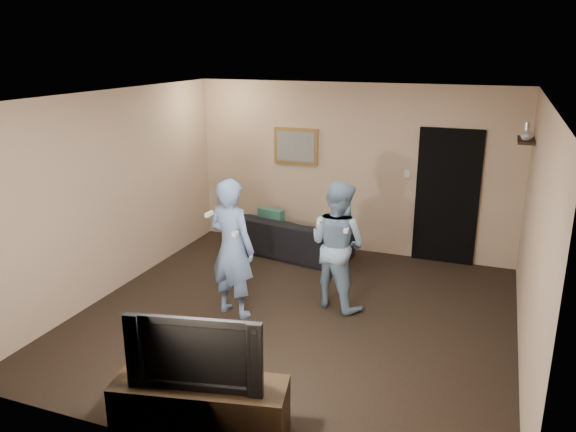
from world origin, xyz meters
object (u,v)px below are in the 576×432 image
at_px(television, 198,348).
at_px(wii_player_right, 338,245).
at_px(sofa, 287,236).
at_px(wii_player_left, 232,248).
at_px(tv_console, 201,410).

distance_m(television, wii_player_right, 2.80).
bearing_deg(sofa, television, 111.68).
bearing_deg(wii_player_left, sofa, 93.33).
bearing_deg(sofa, wii_player_left, 103.58).
relative_size(tv_console, wii_player_left, 0.85).
height_order(tv_console, television, television).
bearing_deg(tv_console, sofa, 89.41).
relative_size(tv_console, television, 1.30).
bearing_deg(television, wii_player_right, 70.62).
bearing_deg(tv_console, wii_player_left, 97.26).
height_order(television, wii_player_left, wii_player_left).
relative_size(sofa, television, 1.80).
height_order(sofa, wii_player_right, wii_player_right).
distance_m(sofa, wii_player_left, 2.23).
distance_m(sofa, tv_console, 4.35).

